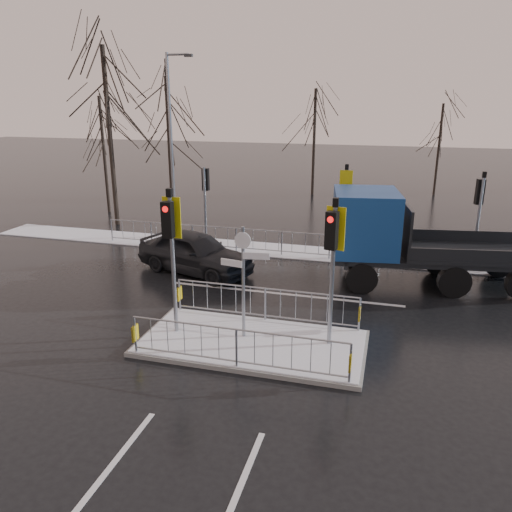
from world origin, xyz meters
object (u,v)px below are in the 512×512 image
(flatbed_truck, at_px, (394,235))
(street_lamp_left, at_px, (173,141))
(traffic_island, at_px, (252,332))
(car_far_lane, at_px, (195,252))

(flatbed_truck, xyz_separation_m, street_lamp_left, (-9.90, 3.60, 2.74))
(flatbed_truck, bearing_deg, traffic_island, -120.57)
(car_far_lane, relative_size, flatbed_truck, 0.62)
(flatbed_truck, bearing_deg, car_far_lane, -173.64)
(car_far_lane, distance_m, flatbed_truck, 7.28)
(traffic_island, distance_m, car_far_lane, 6.30)
(traffic_island, relative_size, flatbed_truck, 0.81)
(traffic_island, distance_m, flatbed_truck, 6.98)
(street_lamp_left, bearing_deg, traffic_island, -55.93)
(car_far_lane, xyz_separation_m, flatbed_truck, (7.17, 0.80, 0.97))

